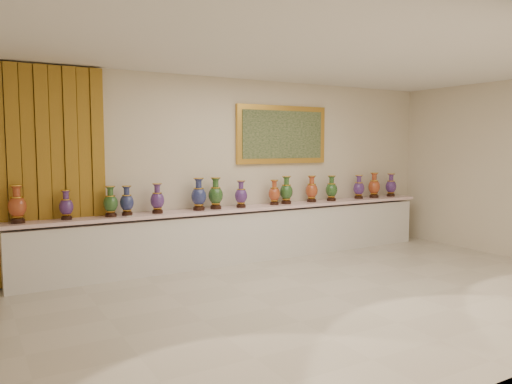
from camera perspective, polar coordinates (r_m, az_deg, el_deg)
ground at (r=6.53m, az=8.68°, el=-11.67°), size 8.00×8.00×0.00m
room at (r=7.45m, az=-18.38°, el=2.70°), size 8.00×8.00×8.00m
counter at (r=8.26m, az=-1.25°, el=-4.88°), size 7.28×0.48×0.90m
vase_0 at (r=7.15m, az=-25.63°, el=-1.46°), size 0.29×0.29×0.50m
vase_1 at (r=7.23m, az=-20.87°, el=-1.54°), size 0.22×0.22×0.40m
vase_2 at (r=7.32m, az=-16.28°, el=-1.21°), size 0.25×0.25×0.44m
vase_3 at (r=7.41m, az=-14.54°, el=-1.12°), size 0.20×0.20×0.43m
vase_4 at (r=7.52m, az=-11.21°, el=-0.89°), size 0.22×0.22×0.45m
vase_5 at (r=7.78m, az=-6.56°, el=-0.43°), size 0.28×0.28×0.50m
vase_6 at (r=7.91m, az=-4.62°, el=-0.32°), size 0.27×0.27×0.50m
vase_7 at (r=8.08m, az=-1.72°, el=-0.39°), size 0.25×0.25×0.44m
vase_8 at (r=8.45m, az=2.11°, el=-0.18°), size 0.22×0.22×0.43m
vase_9 at (r=8.59m, az=3.49°, el=0.07°), size 0.23×0.23×0.48m
vase_10 at (r=8.91m, az=6.38°, el=0.21°), size 0.25×0.25×0.47m
vase_11 at (r=9.14m, az=8.62°, el=0.29°), size 0.23×0.23×0.46m
vase_12 at (r=9.62m, az=11.67°, el=0.44°), size 0.27×0.27×0.44m
vase_13 at (r=9.85m, az=13.35°, el=0.62°), size 0.27×0.27×0.48m
vase_14 at (r=10.17m, az=15.17°, el=0.65°), size 0.27×0.27×0.45m
label_card at (r=7.32m, az=-14.17°, el=-2.68°), size 0.10×0.06×0.00m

